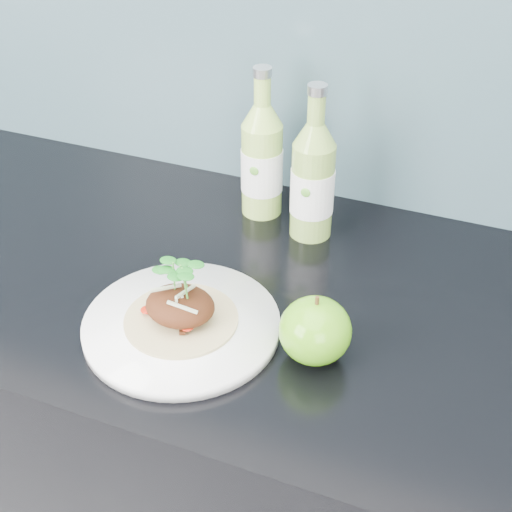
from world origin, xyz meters
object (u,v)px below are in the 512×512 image
(green_apple, at_px, (315,331))
(cider_bottle_left, at_px, (262,160))
(dinner_plate, at_px, (182,325))
(cider_bottle_right, at_px, (313,181))

(green_apple, distance_m, cider_bottle_left, 0.35)
(dinner_plate, distance_m, cider_bottle_right, 0.30)
(green_apple, xyz_separation_m, cider_bottle_left, (-0.19, 0.30, 0.05))
(dinner_plate, height_order, cider_bottle_left, cider_bottle_left)
(dinner_plate, bearing_deg, green_apple, 5.59)
(dinner_plate, bearing_deg, cider_bottle_right, 73.57)
(dinner_plate, xyz_separation_m, cider_bottle_left, (-0.01, 0.31, 0.08))
(cider_bottle_right, bearing_deg, dinner_plate, -108.91)
(cider_bottle_left, bearing_deg, cider_bottle_right, -21.17)
(dinner_plate, height_order, green_apple, green_apple)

